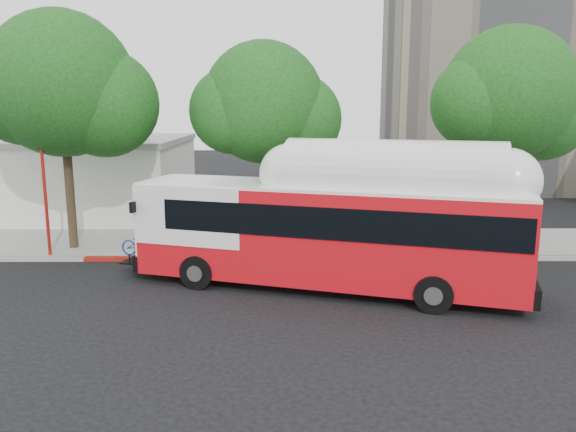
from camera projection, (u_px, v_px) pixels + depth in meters
name	position (u px, v px, depth m)	size (l,w,h in m)	color
ground	(289.00, 293.00, 18.27)	(120.00, 120.00, 0.00)	black
sidewalk	(288.00, 243.00, 24.63)	(60.00, 5.00, 0.15)	gray
curb_strip	(288.00, 259.00, 22.08)	(60.00, 0.30, 0.15)	gray
red_curb_segment	(212.00, 259.00, 22.06)	(10.00, 0.32, 0.16)	maroon
street_tree_left	(75.00, 90.00, 22.40)	(6.67, 5.80, 9.74)	#2D2116
street_tree_mid	(273.00, 108.00, 23.07)	(5.75, 5.00, 8.62)	#2D2116
street_tree_right	(519.00, 99.00, 22.86)	(6.21, 5.40, 9.18)	#2D2116
low_commercial_bldg	(38.00, 175.00, 31.52)	(16.20, 10.20, 4.25)	silver
transit_bus	(329.00, 234.00, 18.32)	(13.57, 6.29, 3.99)	red
signal_pole	(46.00, 200.00, 21.94)	(0.13, 0.44, 4.64)	#A91B12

